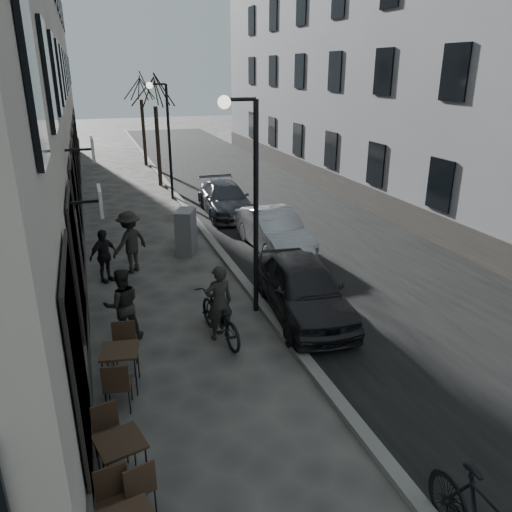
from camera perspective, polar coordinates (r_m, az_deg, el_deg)
ground at (r=8.01m, az=15.29°, el=-24.64°), size 120.00×120.00×0.00m
road at (r=22.50m, az=1.14°, el=6.19°), size 7.30×60.00×0.00m
kerb at (r=21.57m, az=-8.07°, el=5.51°), size 0.25×60.00×0.12m
building_right at (r=24.84m, az=14.56°, el=25.55°), size 4.00×35.00×16.00m
streetlamp_near at (r=11.30m, az=-0.84°, el=8.12°), size 0.90×0.28×5.09m
streetlamp_far at (r=22.89m, az=-10.40°, el=14.15°), size 0.90×0.28×5.09m
tree_near at (r=25.75m, az=-11.55°, el=18.12°), size 2.40×2.40×5.70m
tree_far at (r=31.71m, az=-13.11°, el=18.40°), size 2.40×2.40×5.70m
bistro_set_b at (r=7.80m, az=-15.08°, el=-21.41°), size 0.79×1.59×0.91m
bistro_set_c at (r=9.71m, az=-15.18°, el=-11.91°), size 0.77×1.69×0.97m
utility_cabinet at (r=16.13m, az=-7.99°, el=2.77°), size 0.85×1.08×1.43m
bicycle at (r=11.01m, az=-4.20°, el=-6.91°), size 0.99×2.08×1.05m
cyclist_rider at (r=10.86m, az=-4.25°, el=-5.35°), size 0.68×0.50×1.71m
pedestrian_near at (r=11.20m, az=-15.03°, el=-5.41°), size 0.85×0.68×1.65m
pedestrian_mid at (r=14.86m, az=-14.22°, el=1.57°), size 1.35×1.25×1.83m
pedestrian_far at (r=14.40m, az=-17.01°, el=0.01°), size 0.94×0.81×1.52m
car_near at (r=11.96m, az=5.45°, el=-3.66°), size 2.07×4.28×1.41m
car_mid at (r=16.28m, az=2.05°, el=2.93°), size 1.48×4.05×1.33m
car_far at (r=20.48m, az=-3.54°, el=6.52°), size 2.00×4.44×1.26m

